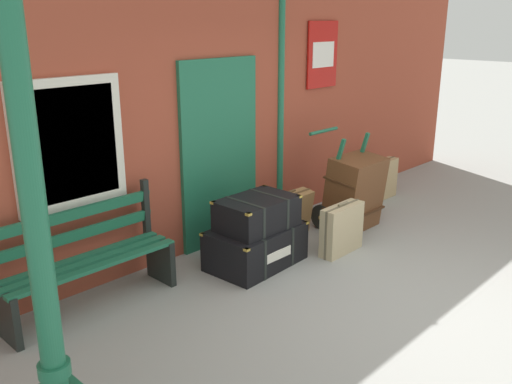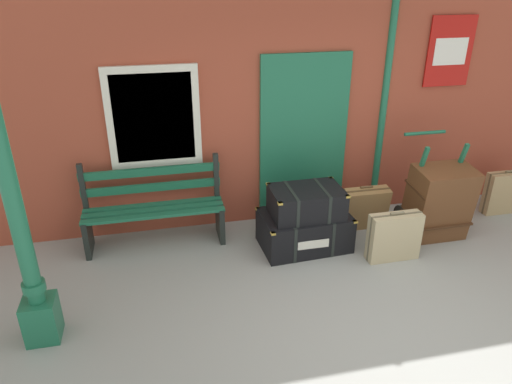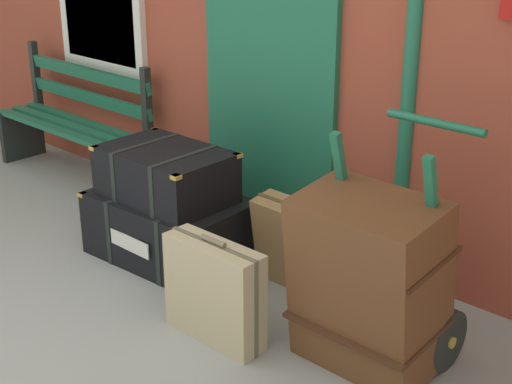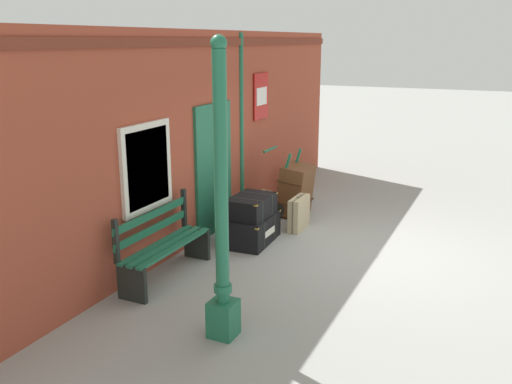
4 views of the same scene
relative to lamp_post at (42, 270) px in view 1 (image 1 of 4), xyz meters
name	(u,v)px [view 1 (image 1 of 4)]	position (x,y,z in m)	size (l,w,h in m)	color
ground_plane	(413,309)	(3.00, -0.72, -1.19)	(60.00, 60.00, 0.00)	gray
brick_facade	(215,103)	(2.99, 1.88, 0.41)	(10.40, 0.35, 3.20)	#9E422D
lamp_post	(42,270)	(0.00, 0.00, 0.00)	(0.28, 0.28, 3.10)	#1E6647
platform_bench	(86,261)	(1.02, 1.44, -0.74)	(1.60, 0.43, 1.01)	#1E6647
steamer_trunk_base	(256,246)	(2.71, 0.97, -0.98)	(1.04, 0.70, 0.43)	black
steamer_trunk_middle	(257,213)	(2.71, 0.95, -0.61)	(0.81, 0.56, 0.33)	black
porters_trolley	(342,204)	(4.32, 1.02, -0.92)	(0.71, 0.69, 1.18)	black
large_brown_trunk	(355,192)	(4.32, 0.84, -0.72)	(0.70, 0.53, 0.92)	brown
suitcase_olive	(382,180)	(5.58, 1.22, -0.90)	(0.60, 0.17, 0.61)	tan
suitcase_umber	(342,229)	(3.60, 0.50, -0.91)	(0.60, 0.19, 0.59)	tan
suitcase_slate	(291,214)	(3.57, 1.22, -0.91)	(0.57, 0.27, 0.57)	olive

